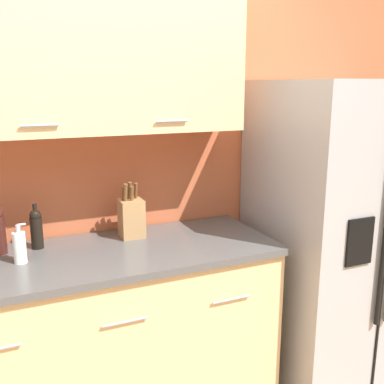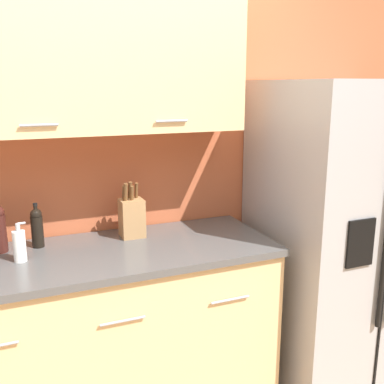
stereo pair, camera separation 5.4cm
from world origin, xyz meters
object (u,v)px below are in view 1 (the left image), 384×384
object	(u,v)px
soap_dispenser	(20,247)
oil_bottle	(36,228)
refrigerator	(334,231)
knife_block	(131,217)

from	to	relation	value
soap_dispenser	oil_bottle	xyz separation A→B (m)	(0.09, 0.17, 0.03)
soap_dispenser	refrigerator	bearing A→B (deg)	-2.92
refrigerator	soap_dispenser	bearing A→B (deg)	177.08
soap_dispenser	knife_block	bearing A→B (deg)	14.42
knife_block	soap_dispenser	world-z (taller)	knife_block
knife_block	oil_bottle	size ratio (longest dim) A/B	1.33
knife_block	oil_bottle	world-z (taller)	knife_block
knife_block	refrigerator	bearing A→B (deg)	-11.34
soap_dispenser	oil_bottle	bearing A→B (deg)	62.07
refrigerator	knife_block	bearing A→B (deg)	168.66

